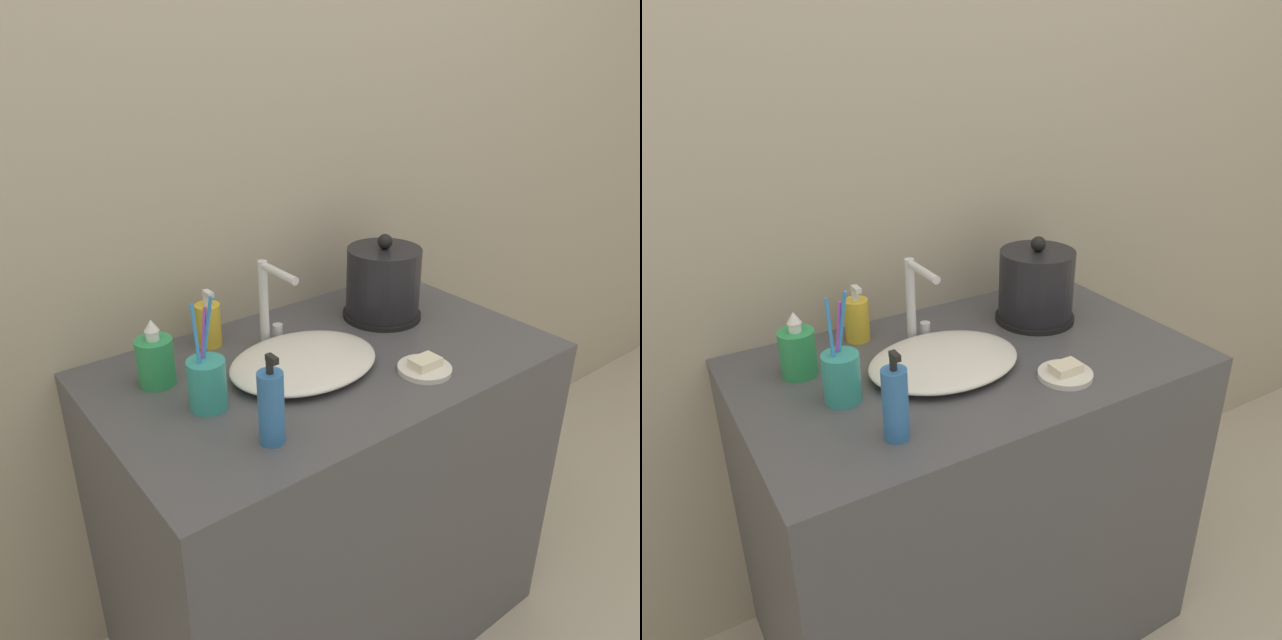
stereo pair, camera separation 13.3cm
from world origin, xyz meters
The scene contains 10 objects.
wall_back centered at (0.00, 0.62, 1.30)m, with size 6.00×0.04×2.60m.
vanity_counter centered at (0.00, 0.30, 0.40)m, with size 1.00×0.60×0.81m.
sink_basin centered at (-0.07, 0.29, 0.83)m, with size 0.33×0.26×0.04m.
faucet centered at (-0.07, 0.43, 0.92)m, with size 0.06×0.14×0.20m.
electric_kettle centered at (0.25, 0.39, 0.89)m, with size 0.20×0.20×0.22m.
toothbrush_cup centered at (-0.30, 0.28, 0.86)m, with size 0.07×0.07×0.23m.
lotion_bottle centered at (-0.17, 0.52, 0.86)m, with size 0.06×0.06×0.14m.
shampoo_bottle centered at (-0.27, 0.12, 0.88)m, with size 0.05×0.05×0.17m.
mouthwash_bottle centered at (-0.34, 0.43, 0.86)m, with size 0.08×0.08×0.14m.
soap_dish centered at (0.13, 0.13, 0.82)m, with size 0.12×0.12×0.03m.
Camera 2 is at (-0.64, -0.73, 1.46)m, focal length 35.00 mm.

